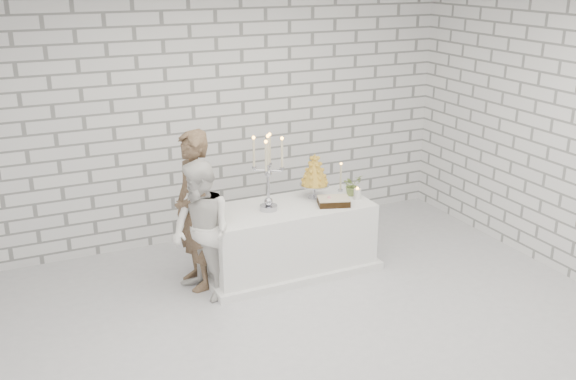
% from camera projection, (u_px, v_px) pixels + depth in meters
% --- Properties ---
extents(ground, '(6.00, 5.00, 0.01)m').
position_uv_depth(ground, '(312.00, 327.00, 6.07)').
color(ground, silver).
rests_on(ground, ground).
extents(wall_back, '(6.00, 0.01, 3.00)m').
position_uv_depth(wall_back, '(219.00, 117.00, 7.71)').
color(wall_back, white).
rests_on(wall_back, ground).
extents(wall_front, '(6.00, 0.01, 3.00)m').
position_uv_depth(wall_front, '(529.00, 309.00, 3.43)').
color(wall_front, white).
rests_on(wall_front, ground).
extents(wall_right, '(0.01, 5.00, 3.00)m').
position_uv_depth(wall_right, '(569.00, 138.00, 6.76)').
color(wall_right, white).
rests_on(wall_right, ground).
extents(cake_table, '(1.80, 0.80, 0.75)m').
position_uv_depth(cake_table, '(288.00, 238.00, 7.11)').
color(cake_table, white).
rests_on(cake_table, ground).
extents(groom, '(0.46, 0.65, 1.68)m').
position_uv_depth(groom, '(194.00, 211.00, 6.60)').
color(groom, '#493524').
rests_on(groom, ground).
extents(bride, '(0.74, 0.83, 1.43)m').
position_uv_depth(bride, '(202.00, 231.00, 6.41)').
color(bride, white).
rests_on(bride, ground).
extents(candelabra, '(0.41, 0.41, 0.83)m').
position_uv_depth(candelabra, '(268.00, 173.00, 6.74)').
color(candelabra, '#A9A9B4').
rests_on(candelabra, cake_table).
extents(croquembouche, '(0.35, 0.35, 0.51)m').
position_uv_depth(croquembouche, '(315.00, 176.00, 7.15)').
color(croquembouche, '#B48930').
rests_on(croquembouche, cake_table).
extents(chocolate_cake, '(0.40, 0.34, 0.08)m').
position_uv_depth(chocolate_cake, '(334.00, 201.00, 7.01)').
color(chocolate_cake, black).
rests_on(chocolate_cake, cake_table).
extents(pillar_candle, '(0.09, 0.09, 0.12)m').
position_uv_depth(pillar_candle, '(357.00, 194.00, 7.17)').
color(pillar_candle, white).
rests_on(pillar_candle, cake_table).
extents(extra_taper, '(0.06, 0.06, 0.32)m').
position_uv_depth(extra_taper, '(341.00, 178.00, 7.39)').
color(extra_taper, beige).
rests_on(extra_taper, cake_table).
extents(flowers, '(0.25, 0.23, 0.24)m').
position_uv_depth(flowers, '(352.00, 185.00, 7.28)').
color(flowers, '#608041').
rests_on(flowers, cake_table).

